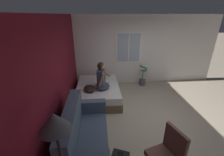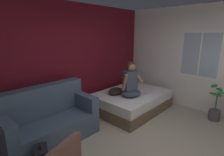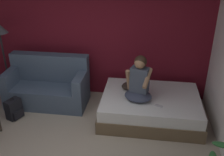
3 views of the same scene
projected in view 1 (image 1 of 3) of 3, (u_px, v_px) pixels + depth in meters
name	position (u px, v px, depth m)	size (l,w,h in m)	color
ground_plane	(158.00, 119.00, 4.15)	(40.00, 40.00, 0.00)	tan
wall_back_accent	(55.00, 78.00, 3.41)	(10.05, 0.16, 2.70)	maroon
wall_side_with_window	(138.00, 50.00, 6.00)	(0.19, 6.38, 2.70)	silver
bed	(98.00, 92.00, 5.15)	(1.94, 1.44, 0.48)	brown
couch	(84.00, 136.00, 3.04)	(1.70, 0.82, 1.04)	#47566B
side_chair	(167.00, 153.00, 2.52)	(0.58, 0.58, 0.98)	#382D23
person_seated	(102.00, 78.00, 4.70)	(0.62, 0.57, 0.88)	#383D51
throw_pillow	(90.00, 89.00, 4.67)	(0.48, 0.36, 0.14)	#2D231E
cell_phone	(108.00, 83.00, 5.21)	(0.07, 0.14, 0.01)	#B7B7BC
floor_lamp	(56.00, 133.00, 1.71)	(0.36, 0.36, 1.70)	black
potted_plant	(143.00, 78.00, 6.07)	(0.39, 0.37, 0.85)	#4C4C51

